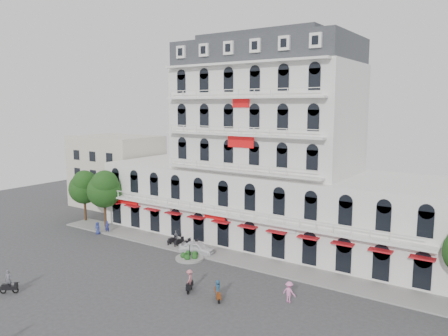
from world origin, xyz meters
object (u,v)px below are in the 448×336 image
parked_car (197,248)px  rider_east (218,291)px  rider_west (9,283)px  rider_center (190,280)px

parked_car → rider_east: bearing=-145.4°
parked_car → rider_west: size_ratio=1.88×
rider_east → rider_center: rider_center is taller
parked_car → rider_west: bearing=145.8°
rider_west → rider_center: 16.57m
rider_east → rider_center: 3.24m
rider_east → rider_center: bearing=43.7°
rider_east → rider_center: size_ratio=0.90×
rider_west → rider_center: (13.50, 9.61, 0.09)m
rider_west → parked_car: bearing=28.8°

